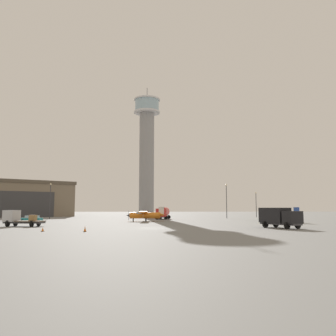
% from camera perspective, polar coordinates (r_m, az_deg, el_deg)
% --- Properties ---
extents(ground_plane, '(400.00, 400.00, 0.00)m').
position_cam_1_polar(ground_plane, '(51.06, -2.55, -9.79)').
color(ground_plane, slate).
extents(control_tower, '(8.91, 8.91, 44.19)m').
position_cam_1_polar(control_tower, '(118.85, -3.50, 3.39)').
color(control_tower, gray).
rests_on(control_tower, ground_plane).
extents(hangar, '(36.09, 32.34, 11.51)m').
position_cam_1_polar(hangar, '(123.88, -23.09, -4.66)').
color(hangar, '#7A6B56').
rests_on(hangar, ground_plane).
extents(airplane_orange, '(8.27, 10.51, 3.11)m').
position_cam_1_polar(airplane_orange, '(75.55, -3.71, -7.61)').
color(airplane_orange, orange).
rests_on(airplane_orange, ground_plane).
extents(airplane_yellow, '(8.67, 8.06, 3.02)m').
position_cam_1_polar(airplane_yellow, '(73.53, 17.95, -7.38)').
color(airplane_yellow, gold).
rests_on(airplane_yellow, ground_plane).
extents(truck_fuel_tanker_red, '(4.13, 6.43, 3.04)m').
position_cam_1_polar(truck_fuel_tanker_red, '(89.37, -0.80, -7.29)').
color(truck_fuel_tanker_red, '#38383D').
rests_on(truck_fuel_tanker_red, ground_plane).
extents(truck_flatbed_silver, '(6.35, 3.89, 2.54)m').
position_cam_1_polar(truck_flatbed_silver, '(60.24, -23.24, -7.60)').
color(truck_flatbed_silver, '#38383D').
rests_on(truck_flatbed_silver, ground_plane).
extents(truck_box_black, '(4.85, 6.74, 2.93)m').
position_cam_1_polar(truck_box_black, '(53.57, 17.71, -7.59)').
color(truck_box_black, '#38383D').
rests_on(truck_box_black, ground_plane).
extents(truck_box_green, '(6.04, 3.74, 2.57)m').
position_cam_1_polar(truck_box_green, '(89.60, 16.64, -7.14)').
color(truck_box_green, '#38383D').
rests_on(truck_box_green, ground_plane).
extents(car_teal, '(4.41, 2.54, 1.37)m').
position_cam_1_polar(car_teal, '(76.20, -21.43, -7.71)').
color(car_teal, teal).
rests_on(car_teal, ground_plane).
extents(light_post_west, '(0.44, 0.44, 9.43)m').
position_cam_1_polar(light_post_west, '(98.32, 9.53, -4.87)').
color(light_post_west, '#38383D').
rests_on(light_post_west, ground_plane).
extents(light_post_east, '(0.44, 0.44, 9.28)m').
position_cam_1_polar(light_post_east, '(96.41, -18.69, -4.64)').
color(light_post_east, '#38383D').
rests_on(light_post_east, ground_plane).
extents(light_post_centre, '(0.44, 0.44, 7.65)m').
position_cam_1_polar(light_post_centre, '(110.08, 14.20, -5.41)').
color(light_post_centre, '#38383D').
rests_on(light_post_centre, ground_plane).
extents(traffic_cone_near_right, '(0.36, 0.36, 0.55)m').
position_cam_1_polar(traffic_cone_near_right, '(46.66, -19.80, -9.40)').
color(traffic_cone_near_right, black).
rests_on(traffic_cone_near_right, ground_plane).
extents(traffic_cone_mid_apron, '(0.36, 0.36, 0.67)m').
position_cam_1_polar(traffic_cone_mid_apron, '(44.81, -13.41, -9.67)').
color(traffic_cone_mid_apron, black).
rests_on(traffic_cone_mid_apron, ground_plane).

